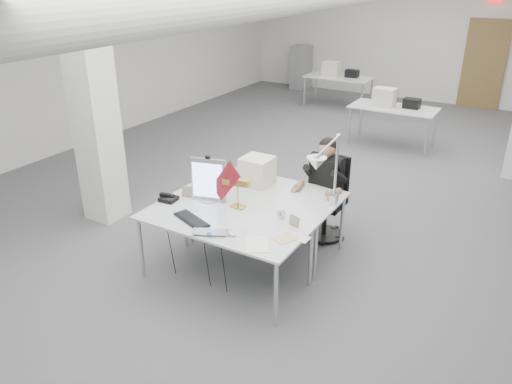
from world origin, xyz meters
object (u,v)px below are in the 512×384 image
laptop (209,235)px  desk_phone (169,199)px  bankers_lamp (238,191)px  architect_lamp (327,175)px  desk_main (224,221)px  monitor (209,180)px  office_chair (326,201)px  beige_monitor (257,171)px  seated_person (326,173)px

laptop → desk_phone: desk_phone is taller
bankers_lamp → architect_lamp: architect_lamp is taller
desk_main → monitor: monitor is taller
desk_main → bankers_lamp: (-0.04, 0.34, 0.20)m
laptop → office_chair: bearing=50.8°
desk_main → laptop: (0.07, -0.36, 0.03)m
laptop → beige_monitor: size_ratio=0.98×
office_chair → desk_phone: (-1.34, -1.40, 0.28)m
office_chair → laptop: office_chair is taller
laptop → desk_main: bearing=76.3°
seated_person → desk_phone: size_ratio=5.20×
desk_main → office_chair: size_ratio=1.80×
office_chair → bankers_lamp: 1.35m
seated_person → architect_lamp: architect_lamp is taller
monitor → architect_lamp: (1.26, 0.36, 0.19)m
office_chair → beige_monitor: beige_monitor is taller
bankers_lamp → desk_phone: size_ratio=2.05×
seated_person → monitor: (-0.95, -1.10, 0.11)m
beige_monitor → architect_lamp: bearing=-17.3°
seated_person → monitor: bearing=-123.6°
monitor → bankers_lamp: (0.37, 0.02, -0.06)m
laptop → seated_person: bearing=50.4°
seated_person → architect_lamp: 0.85m
bankers_lamp → beige_monitor: size_ratio=1.05×
desk_main → desk_phone: 0.81m
beige_monitor → architect_lamp: architect_lamp is taller
desk_main → office_chair: office_chair is taller
seated_person → beige_monitor: (-0.73, -0.41, 0.02)m
desk_main → office_chair: (0.54, 1.48, -0.24)m
laptop → desk_phone: size_ratio=1.90×
desk_phone → beige_monitor: (0.62, 0.93, 0.15)m
laptop → bankers_lamp: 0.73m
laptop → bankers_lamp: (-0.11, 0.70, 0.17)m
monitor → laptop: (0.48, -0.69, -0.24)m
desk_phone → laptop: bearing=-32.1°
bankers_lamp → beige_monitor: bankers_lamp is taller
office_chair → architect_lamp: architect_lamp is taller
office_chair → beige_monitor: (-0.73, -0.46, 0.42)m
desk_main → office_chair: 1.59m
seated_person → bankers_lamp: (-0.58, -1.08, 0.04)m
monitor → architect_lamp: bearing=1.3°
monitor → desk_phone: monitor is taller
office_chair → monitor: 1.58m
seated_person → desk_phone: 1.91m
office_chair → architect_lamp: size_ratio=1.12×
beige_monitor → laptop: bearing=-79.3°
desk_main → monitor: (-0.41, 0.33, 0.26)m
beige_monitor → bankers_lamp: bearing=-77.4°
monitor → architect_lamp: architect_lamp is taller
architect_lamp → laptop: bearing=-106.5°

